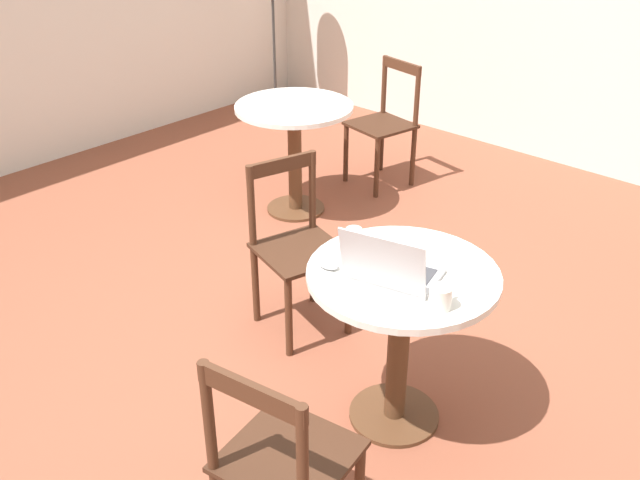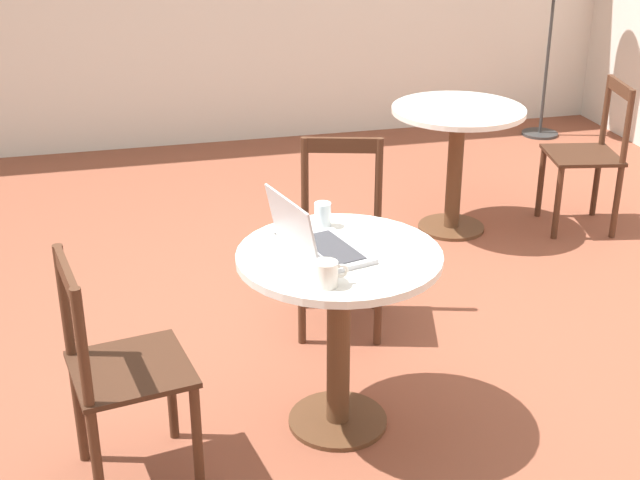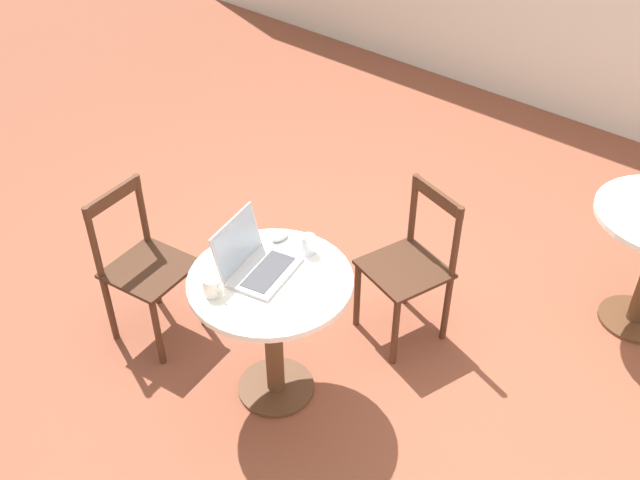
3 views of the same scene
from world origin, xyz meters
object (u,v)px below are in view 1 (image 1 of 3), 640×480
at_px(cafe_table_near, 401,310).
at_px(mug, 441,297).
at_px(chair_near_left, 281,465).
at_px(cafe_table_mid, 294,132).
at_px(chair_mid_right, 385,124).
at_px(chair_near_back, 297,248).
at_px(laptop, 391,270).
at_px(mouse, 328,264).
at_px(drinking_glass, 354,239).

bearing_deg(cafe_table_near, mug, -114.41).
distance_m(cafe_table_near, chair_near_left, 0.84).
relative_size(cafe_table_mid, chair_near_left, 0.86).
distance_m(cafe_table_mid, chair_mid_right, 0.79).
relative_size(chair_near_back, laptop, 2.24).
xyz_separation_m(chair_near_back, chair_mid_right, (1.70, 0.77, 0.00)).
bearing_deg(mouse, drinking_glass, 4.73).
height_order(cafe_table_near, cafe_table_mid, same).
bearing_deg(cafe_table_near, drinking_glass, 89.76).
bearing_deg(chair_mid_right, mug, -138.43).
relative_size(cafe_table_near, laptop, 1.93).
xyz_separation_m(cafe_table_mid, chair_near_left, (-1.97, -1.85, -0.12)).
height_order(mug, drinking_glass, drinking_glass).
bearing_deg(chair_mid_right, laptop, -142.09).
height_order(chair_near_back, drinking_glass, chair_near_back).
xyz_separation_m(cafe_table_near, mug, (-0.11, -0.24, 0.22)).
bearing_deg(mug, cafe_table_near, 65.59).
height_order(chair_mid_right, mug, chair_mid_right).
bearing_deg(drinking_glass, chair_near_left, -154.34).
relative_size(chair_near_back, mouse, 8.73).
height_order(laptop, mug, laptop).
xyz_separation_m(cafe_table_near, mouse, (-0.17, 0.24, 0.19)).
distance_m(chair_mid_right, mug, 2.74).
bearing_deg(mouse, chair_near_back, 54.47).
height_order(cafe_table_mid, chair_mid_right, chair_mid_right).
distance_m(chair_mid_right, mouse, 2.50).
height_order(cafe_table_near, drinking_glass, drinking_glass).
height_order(cafe_table_near, mug, mug).
height_order(chair_mid_right, drinking_glass, chair_mid_right).
xyz_separation_m(chair_near_left, drinking_glass, (0.82, 0.39, 0.35)).
height_order(chair_near_back, chair_near_left, same).
bearing_deg(cafe_table_near, chair_near_left, -170.26).
distance_m(cafe_table_mid, chair_near_left, 2.71).
relative_size(chair_near_back, drinking_glass, 9.06).
xyz_separation_m(chair_near_left, laptop, (0.73, 0.14, 0.35)).
bearing_deg(chair_mid_right, drinking_glass, -145.73).
distance_m(cafe_table_mid, mug, 2.34).
distance_m(cafe_table_near, chair_near_back, 0.84).
relative_size(laptop, mug, 3.28).
distance_m(chair_mid_right, drinking_glass, 2.35).
bearing_deg(drinking_glass, cafe_table_mid, 51.61).
relative_size(cafe_table_near, drinking_glass, 7.82).
bearing_deg(laptop, chair_near_back, 68.64).
distance_m(chair_near_back, laptop, 0.93).
bearing_deg(cafe_table_near, laptop, -177.35).
xyz_separation_m(chair_near_left, chair_mid_right, (2.74, 1.70, 0.00)).
distance_m(chair_mid_right, laptop, 2.57).
distance_m(laptop, drinking_glass, 0.27).
height_order(cafe_table_mid, mouse, mouse).
distance_m(cafe_table_near, cafe_table_mid, 2.07).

